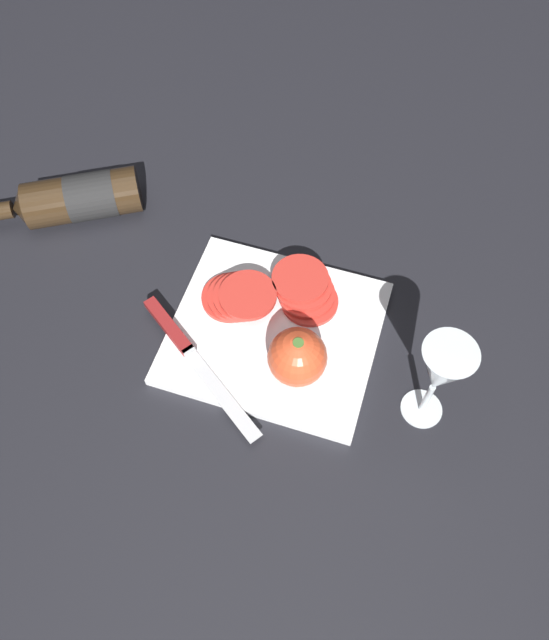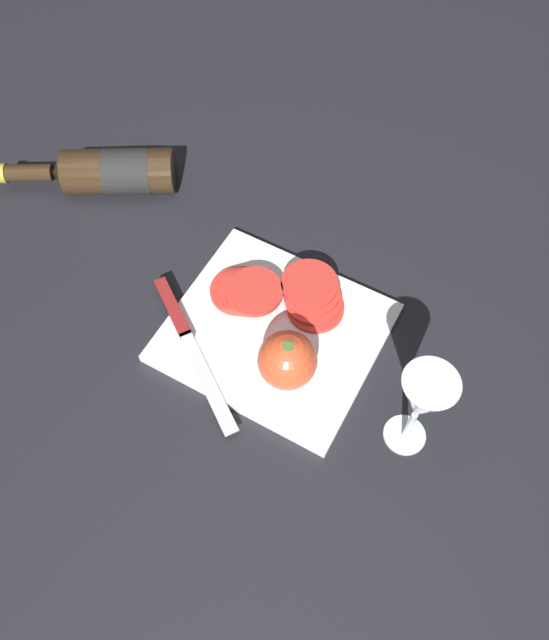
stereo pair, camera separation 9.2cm
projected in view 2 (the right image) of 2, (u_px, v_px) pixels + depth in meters
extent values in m
plane|color=black|center=(271.00, 324.00, 0.97)|extent=(3.00, 3.00, 0.00)
cube|color=white|center=(274.00, 332.00, 0.95)|extent=(0.31, 0.28, 0.02)
cylinder|color=#332314|center=(120.00, 172.00, 1.08)|extent=(0.20, 0.16, 0.08)
cone|color=#332314|center=(59.00, 172.00, 1.08)|extent=(0.06, 0.08, 0.07)
cylinder|color=#332314|center=(29.00, 173.00, 1.08)|extent=(0.08, 0.07, 0.03)
cylinder|color=#B29933|center=(3.00, 173.00, 1.08)|extent=(0.03, 0.04, 0.03)
cylinder|color=black|center=(128.00, 171.00, 1.08)|extent=(0.11, 0.11, 0.08)
cylinder|color=silver|center=(405.00, 435.00, 0.88)|extent=(0.06, 0.06, 0.00)
cylinder|color=silver|center=(410.00, 425.00, 0.84)|extent=(0.01, 0.01, 0.07)
cone|color=silver|center=(423.00, 400.00, 0.77)|extent=(0.07, 0.07, 0.10)
cone|color=#DBCC84|center=(418.00, 409.00, 0.80)|extent=(0.03, 0.03, 0.04)
sphere|color=#DB4C28|center=(287.00, 360.00, 0.87)|extent=(0.09, 0.09, 0.09)
cylinder|color=#47702D|center=(288.00, 347.00, 0.84)|extent=(0.02, 0.02, 0.01)
cube|color=silver|center=(209.00, 384.00, 0.90)|extent=(0.15, 0.11, 0.00)
cube|color=silver|center=(187.00, 337.00, 0.93)|extent=(0.02, 0.02, 0.01)
cube|color=maroon|center=(173.00, 308.00, 0.96)|extent=(0.10, 0.08, 0.01)
cylinder|color=red|center=(238.00, 291.00, 0.98)|extent=(0.09, 0.09, 0.01)
cylinder|color=red|center=(243.00, 291.00, 0.97)|extent=(0.09, 0.09, 0.01)
cylinder|color=red|center=(249.00, 291.00, 0.96)|extent=(0.09, 0.09, 0.01)
cylinder|color=red|center=(254.00, 291.00, 0.95)|extent=(0.09, 0.09, 0.01)
cylinder|color=red|center=(315.00, 308.00, 0.96)|extent=(0.09, 0.09, 0.01)
cylinder|color=red|center=(313.00, 300.00, 0.96)|extent=(0.09, 0.09, 0.01)
cylinder|color=red|center=(311.00, 292.00, 0.96)|extent=(0.09, 0.09, 0.01)
cylinder|color=red|center=(309.00, 284.00, 0.96)|extent=(0.09, 0.09, 0.01)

